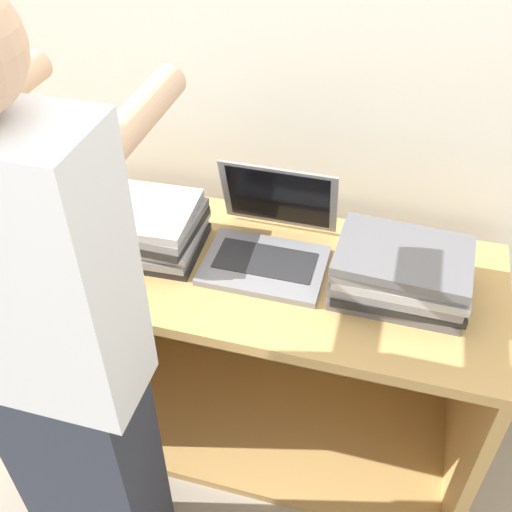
{
  "coord_description": "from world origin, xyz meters",
  "views": [
    {
      "loc": [
        0.32,
        -0.97,
        1.94
      ],
      "look_at": [
        0.0,
        0.21,
        0.9
      ],
      "focal_mm": 42.0,
      "sensor_mm": 36.0,
      "label": 1
    }
  ],
  "objects_px": {
    "laptop_stack_left": "(140,226)",
    "person": "(59,367)",
    "laptop_stack_right": "(401,272)",
    "laptop_open": "(269,242)"
  },
  "relations": [
    {
      "from": "person",
      "to": "laptop_open",
      "type": "bearing_deg",
      "value": 60.72
    },
    {
      "from": "laptop_stack_left",
      "to": "laptop_open",
      "type": "bearing_deg",
      "value": 8.33
    },
    {
      "from": "laptop_open",
      "to": "person",
      "type": "xyz_separation_m",
      "value": [
        -0.34,
        -0.6,
        0.04
      ]
    },
    {
      "from": "laptop_open",
      "to": "laptop_stack_left",
      "type": "distance_m",
      "value": 0.39
    },
    {
      "from": "laptop_open",
      "to": "laptop_stack_left",
      "type": "xyz_separation_m",
      "value": [
        -0.38,
        -0.06,
        0.02
      ]
    },
    {
      "from": "laptop_stack_left",
      "to": "laptop_stack_right",
      "type": "relative_size",
      "value": 1.02
    },
    {
      "from": "laptop_stack_right",
      "to": "person",
      "type": "xyz_separation_m",
      "value": [
        -0.72,
        -0.55,
        0.01
      ]
    },
    {
      "from": "laptop_stack_left",
      "to": "laptop_stack_right",
      "type": "bearing_deg",
      "value": 0.04
    },
    {
      "from": "laptop_stack_left",
      "to": "person",
      "type": "bearing_deg",
      "value": -85.31
    },
    {
      "from": "laptop_stack_left",
      "to": "person",
      "type": "height_order",
      "value": "person"
    }
  ]
}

